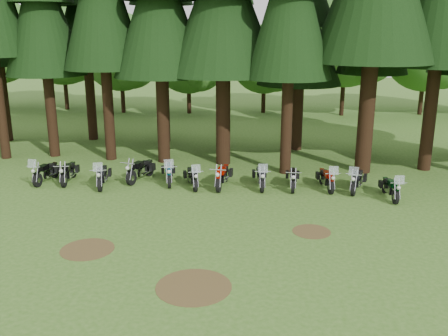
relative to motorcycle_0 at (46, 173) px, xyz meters
The scene contains 23 objects.
ground 9.30m from the motorcycle_0, 32.08° to the right, with size 120.00×120.00×0.00m, color #36621A.
pine_back_4 16.47m from the motorcycle_0, 34.94° to the left, with size 4.94×4.94×13.78m.
decid_1 22.99m from the motorcycle_0, 111.29° to the left, with size 7.91×7.69×9.88m.
decid_2 20.51m from the motorcycle_0, 97.37° to the left, with size 6.72×6.53×8.40m.
decid_3 20.84m from the motorcycle_0, 81.13° to the left, with size 6.12×5.95×7.65m.
decid_4 23.71m from the motorcycle_0, 66.18° to the left, with size 5.93×5.76×7.41m.
decid_5 26.95m from the motorcycle_0, 52.13° to the left, with size 8.45×8.21×10.56m.
decid_6 32.03m from the motorcycle_0, 44.18° to the left, with size 7.06×6.86×8.82m.
dirt_patch_0 8.48m from the motorcycle_0, 54.92° to the right, with size 1.80×1.80×0.01m, color #4C3D1E.
dirt_patch_1 13.14m from the motorcycle_0, 19.71° to the right, with size 1.40×1.40×0.01m, color #4C3D1E.
dirt_patch_2 12.59m from the motorcycle_0, 45.21° to the right, with size 2.20×2.20×0.01m, color #4C3D1E.
motorcycle_0 is the anchor object (origin of this frame).
motorcycle_1 1.07m from the motorcycle_0, ahead, with size 0.48×2.23×0.91m.
motorcycle_2 2.92m from the motorcycle_0, ahead, with size 0.78×2.27×1.43m.
motorcycle_3 4.48m from the motorcycle_0, 11.44° to the left, with size 0.74×2.31×0.96m.
motorcycle_4 5.87m from the motorcycle_0, ahead, with size 0.87×2.28×1.44m.
motorcycle_5 7.08m from the motorcycle_0, ahead, with size 1.00×2.08×1.35m.
motorcycle_6 8.46m from the motorcycle_0, ahead, with size 0.39×2.36×0.96m.
motorcycle_7 10.22m from the motorcycle_0, ahead, with size 0.61×2.25×1.41m.
motorcycle_8 11.70m from the motorcycle_0, ahead, with size 0.30×2.13×0.87m.
motorcycle_9 13.23m from the motorcycle_0, ahead, with size 0.70×2.17×1.36m.
motorcycle_10 14.57m from the motorcycle_0, ahead, with size 0.92×2.20×1.40m.
motorcycle_11 15.87m from the motorcycle_0, ahead, with size 0.53×2.12×1.33m.
Camera 1 is at (3.52, -16.57, 7.17)m, focal length 40.00 mm.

